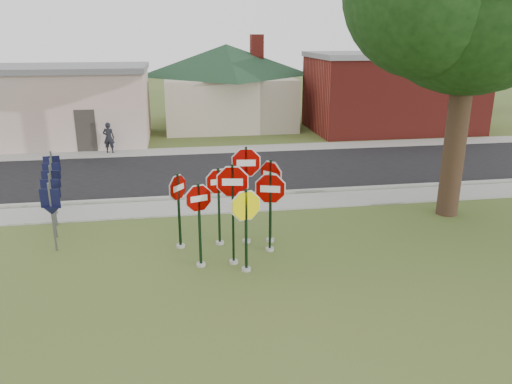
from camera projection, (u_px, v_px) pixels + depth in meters
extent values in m
plane|color=#3C5620|center=(243.00, 278.00, 12.58)|extent=(120.00, 120.00, 0.00)
cube|color=gray|center=(222.00, 205.00, 17.74)|extent=(60.00, 1.60, 0.06)
cube|color=black|center=(212.00, 172.00, 21.97)|extent=(60.00, 7.00, 0.04)
cube|color=gray|center=(205.00, 151.00, 26.01)|extent=(60.00, 1.60, 0.06)
cube|color=gray|center=(219.00, 196.00, 18.67)|extent=(60.00, 0.20, 0.14)
cylinder|color=#9F9D95|center=(234.00, 262.00, 13.36)|extent=(0.24, 0.24, 0.08)
cube|color=black|center=(233.00, 215.00, 12.96)|extent=(0.07, 0.06, 2.73)
cylinder|color=white|center=(233.00, 182.00, 12.68)|extent=(1.14, 0.21, 1.15)
cylinder|color=#810200|center=(233.00, 182.00, 12.68)|extent=(1.06, 0.20, 1.07)
cube|color=white|center=(233.00, 182.00, 12.68)|extent=(0.53, 0.10, 0.18)
cylinder|color=#9F9D95|center=(246.00, 269.00, 12.95)|extent=(0.24, 0.24, 0.08)
cube|color=black|center=(246.00, 231.00, 12.62)|extent=(0.07, 0.06, 2.22)
cylinder|color=white|center=(246.00, 206.00, 12.42)|extent=(1.06, 0.28, 1.09)
cylinder|color=#FFEC05|center=(246.00, 206.00, 12.42)|extent=(0.99, 0.27, 1.01)
cylinder|color=#9F9D95|center=(201.00, 264.00, 13.20)|extent=(0.24, 0.24, 0.08)
cube|color=black|center=(200.00, 226.00, 12.86)|extent=(0.07, 0.07, 2.29)
cylinder|color=white|center=(199.00, 198.00, 12.64)|extent=(0.94, 0.35, 0.99)
cylinder|color=#810200|center=(199.00, 198.00, 12.64)|extent=(0.87, 0.33, 0.91)
cube|color=white|center=(199.00, 198.00, 12.64)|extent=(0.43, 0.16, 0.16)
cylinder|color=#9F9D95|center=(270.00, 249.00, 14.14)|extent=(0.24, 0.24, 0.08)
cube|color=black|center=(270.00, 212.00, 13.81)|extent=(0.07, 0.07, 2.30)
cylinder|color=white|center=(270.00, 189.00, 13.60)|extent=(1.13, 0.35, 1.18)
cylinder|color=#810200|center=(270.00, 189.00, 13.60)|extent=(1.05, 0.33, 1.09)
cube|color=white|center=(270.00, 189.00, 13.60)|extent=(0.52, 0.17, 0.19)
cylinder|color=#9F9D95|center=(247.00, 241.00, 14.69)|extent=(0.24, 0.24, 0.08)
cube|color=black|center=(246.00, 196.00, 14.27)|extent=(0.07, 0.06, 2.88)
cylinder|color=white|center=(246.00, 163.00, 13.97)|extent=(1.15, 0.15, 1.15)
cylinder|color=#810200|center=(246.00, 163.00, 13.97)|extent=(1.06, 0.14, 1.07)
cube|color=white|center=(246.00, 163.00, 13.97)|extent=(0.53, 0.07, 0.18)
cylinder|color=#9F9D95|center=(220.00, 243.00, 14.57)|extent=(0.24, 0.24, 0.08)
cube|color=black|center=(219.00, 207.00, 14.23)|extent=(0.07, 0.06, 2.31)
cylinder|color=white|center=(218.00, 182.00, 14.00)|extent=(0.99, 0.23, 1.01)
cylinder|color=#810200|center=(218.00, 182.00, 14.00)|extent=(0.92, 0.22, 0.94)
cube|color=white|center=(218.00, 182.00, 14.00)|extent=(0.46, 0.11, 0.16)
cylinder|color=#9F9D95|center=(270.00, 240.00, 14.76)|extent=(0.24, 0.24, 0.08)
cube|color=black|center=(271.00, 202.00, 14.39)|extent=(0.08, 0.08, 2.49)
cylinder|color=white|center=(271.00, 175.00, 14.15)|extent=(0.67, 0.89, 1.10)
cylinder|color=#810200|center=(271.00, 175.00, 14.15)|extent=(0.63, 0.83, 1.02)
cube|color=white|center=(271.00, 175.00, 14.15)|extent=(0.31, 0.41, 0.18)
cylinder|color=#9F9D95|center=(181.00, 246.00, 14.35)|extent=(0.24, 0.24, 0.08)
cube|color=black|center=(179.00, 211.00, 14.03)|extent=(0.08, 0.08, 2.20)
cylinder|color=white|center=(178.00, 188.00, 13.82)|extent=(0.63, 0.80, 1.01)
cylinder|color=#810200|center=(178.00, 188.00, 13.82)|extent=(0.59, 0.75, 0.93)
cube|color=white|center=(178.00, 188.00, 13.82)|extent=(0.29, 0.37, 0.16)
cube|color=#59595E|center=(52.00, 217.00, 13.85)|extent=(0.05, 0.05, 2.00)
cube|color=black|center=(50.00, 199.00, 13.68)|extent=(0.55, 0.13, 0.55)
cone|color=black|center=(52.00, 211.00, 13.79)|extent=(0.65, 0.65, 0.25)
cube|color=#59595E|center=(53.00, 206.00, 14.76)|extent=(0.05, 0.05, 2.00)
cube|color=black|center=(51.00, 188.00, 14.59)|extent=(0.55, 0.09, 0.55)
cone|color=black|center=(52.00, 200.00, 14.70)|extent=(0.62, 0.62, 0.25)
cube|color=#59595E|center=(53.00, 196.00, 15.67)|extent=(0.05, 0.05, 2.00)
cube|color=black|center=(51.00, 179.00, 15.50)|extent=(0.55, 0.05, 0.55)
cone|color=black|center=(52.00, 190.00, 15.61)|extent=(0.58, 0.58, 0.25)
cube|color=#59595E|center=(54.00, 187.00, 16.58)|extent=(0.05, 0.05, 2.00)
cube|color=black|center=(51.00, 171.00, 16.41)|extent=(0.55, 0.05, 0.55)
cone|color=black|center=(53.00, 181.00, 16.52)|extent=(0.58, 0.58, 0.25)
cube|color=#59595E|center=(54.00, 179.00, 17.49)|extent=(0.05, 0.05, 2.00)
cube|color=black|center=(52.00, 164.00, 17.32)|extent=(0.55, 0.09, 0.55)
cone|color=black|center=(53.00, 173.00, 17.43)|extent=(0.62, 0.62, 0.25)
cube|color=beige|center=(36.00, 107.00, 27.50)|extent=(12.00, 6.00, 4.00)
cube|color=gray|center=(31.00, 69.00, 26.87)|extent=(12.20, 6.20, 0.30)
cube|color=#332D28|center=(86.00, 131.00, 25.43)|extent=(1.00, 0.10, 2.20)
cube|color=#B4A68F|center=(227.00, 101.00, 33.08)|extent=(8.00, 8.00, 3.20)
pyramid|color=#16321E|center=(226.00, 44.00, 31.98)|extent=(11.60, 11.60, 2.00)
cube|color=maroon|center=(257.00, 47.00, 32.35)|extent=(0.80, 0.80, 1.60)
cube|color=maroon|center=(392.00, 94.00, 31.14)|extent=(10.00, 6.00, 4.50)
cube|color=gray|center=(395.00, 55.00, 30.42)|extent=(10.20, 6.20, 0.30)
cube|color=white|center=(381.00, 94.00, 27.95)|extent=(2.00, 0.08, 0.90)
cylinder|color=black|center=(456.00, 131.00, 16.16)|extent=(0.70, 0.70, 5.72)
cylinder|color=black|center=(471.00, 84.00, 39.81)|extent=(0.50, 0.50, 4.00)
sphere|color=black|center=(477.00, 37.00, 38.71)|extent=(5.60, 5.60, 5.60)
imported|color=black|center=(109.00, 138.00, 25.18)|extent=(0.62, 0.45, 1.56)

